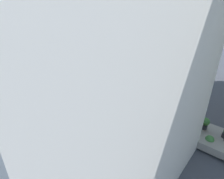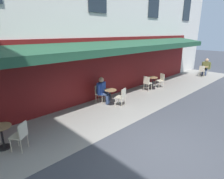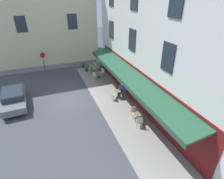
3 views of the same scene
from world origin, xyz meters
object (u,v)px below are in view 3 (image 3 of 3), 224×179
at_px(cafe_chair_cream_facing_street, 139,121).
at_px(parked_car_grey, 14,98).
at_px(cafe_table_near_entrance, 98,74).
at_px(cafe_chair_cream_corner_right, 102,72).
at_px(cafe_table_streetside, 138,116).
at_px(seated_patron_in_blue, 121,90).
at_px(cafe_chair_cream_back_row, 123,90).
at_px(cafe_chair_cream_corner_left, 95,75).
at_px(cafe_chair_cream_near_door, 112,95).
at_px(no_parking_sign, 43,58).
at_px(potted_plant_entrance_left, 99,64).
at_px(potted_plant_under_sign, 84,65).
at_px(potted_plant_by_steps, 101,67).
at_px(potted_plant_entrance_right, 87,67).
at_px(cafe_table_mid_terrace, 118,93).
at_px(cafe_chair_cream_by_window, 134,111).
at_px(potted_plant_mid_terrace, 92,69).

relative_size(cafe_chair_cream_facing_street, parked_car_grey, 0.21).
bearing_deg(cafe_table_near_entrance, cafe_chair_cream_corner_right, -64.73).
xyz_separation_m(cafe_table_near_entrance, cafe_table_streetside, (-8.69, -0.41, 0.00)).
height_order(cafe_chair_cream_corner_right, cafe_table_streetside, cafe_chair_cream_corner_right).
bearing_deg(cafe_table_near_entrance, parked_car_grey, 109.70).
bearing_deg(parked_car_grey, seated_patron_in_blue, -101.36).
bearing_deg(cafe_chair_cream_back_row, cafe_chair_cream_corner_left, 18.46).
height_order(cafe_chair_cream_near_door, no_parking_sign, no_parking_sign).
distance_m(potted_plant_entrance_left, potted_plant_under_sign, 1.86).
xyz_separation_m(cafe_chair_cream_back_row, cafe_chair_cream_facing_street, (-4.60, 0.75, 0.00)).
relative_size(cafe_chair_cream_facing_street, potted_plant_by_steps, 0.85).
height_order(no_parking_sign, potted_plant_entrance_right, no_parking_sign).
relative_size(no_parking_sign, potted_plant_under_sign, 3.80).
distance_m(cafe_chair_cream_corner_left, potted_plant_by_steps, 2.66).
distance_m(no_parking_sign, parked_car_grey, 7.28).
height_order(cafe_table_mid_terrace, cafe_chair_cream_facing_street, cafe_chair_cream_facing_street).
bearing_deg(cafe_table_mid_terrace, cafe_table_streetside, -179.14).
distance_m(cafe_table_streetside, cafe_chair_cream_facing_street, 0.63).
bearing_deg(parked_car_grey, cafe_chair_cream_by_window, -120.54).
relative_size(cafe_table_mid_terrace, potted_plant_by_steps, 0.70).
distance_m(potted_plant_entrance_right, potted_plant_by_steps, 1.75).
distance_m(cafe_table_mid_terrace, no_parking_sign, 10.48).
bearing_deg(cafe_chair_cream_near_door, cafe_chair_cream_corner_left, 3.02).
bearing_deg(potted_plant_by_steps, cafe_chair_cream_by_window, 176.76).
xyz_separation_m(cafe_chair_cream_corner_right, parked_car_grey, (-3.23, 8.84, 0.16)).
xyz_separation_m(cafe_chair_cream_corner_left, cafe_chair_cream_by_window, (-7.68, -0.88, 0.00)).
bearing_deg(cafe_table_near_entrance, potted_plant_entrance_right, 18.21).
bearing_deg(cafe_chair_cream_by_window, potted_plant_under_sign, 5.36).
relative_size(potted_plant_mid_terrace, potted_plant_entrance_right, 1.12).
bearing_deg(parked_car_grey, potted_plant_entrance_right, -55.06).
bearing_deg(potted_plant_under_sign, cafe_table_mid_terrace, -172.84).
bearing_deg(cafe_chair_cream_facing_street, cafe_chair_cream_corner_right, -2.33).
distance_m(potted_plant_entrance_right, parked_car_grey, 9.17).
relative_size(cafe_table_streetside, potted_plant_by_steps, 0.70).
relative_size(cafe_chair_cream_back_row, cafe_chair_cream_by_window, 1.00).
distance_m(cafe_table_streetside, potted_plant_entrance_right, 11.04).
relative_size(potted_plant_entrance_right, potted_plant_by_steps, 0.81).
bearing_deg(potted_plant_entrance_left, cafe_table_near_entrance, 160.83).
bearing_deg(cafe_chair_cream_by_window, cafe_chair_cream_facing_street, 171.00).
distance_m(cafe_chair_cream_back_row, no_parking_sign, 10.60).
distance_m(cafe_table_near_entrance, potted_plant_entrance_right, 2.41).
distance_m(cafe_table_streetside, potted_plant_entrance_left, 11.70).
bearing_deg(cafe_chair_cream_facing_street, parked_car_grey, 53.21).
height_order(cafe_chair_cream_corner_right, potted_plant_entrance_left, cafe_chair_cream_corner_right).
distance_m(cafe_chair_cream_near_door, cafe_chair_cream_by_window, 3.02).
height_order(cafe_table_streetside, potted_plant_entrance_left, potted_plant_entrance_left).
relative_size(cafe_chair_cream_near_door, seated_patron_in_blue, 0.68).
bearing_deg(cafe_chair_cream_near_door, no_parking_sign, 30.68).
relative_size(cafe_chair_cream_by_window, potted_plant_entrance_left, 1.07).
height_order(cafe_chair_cream_by_window, parked_car_grey, parked_car_grey).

